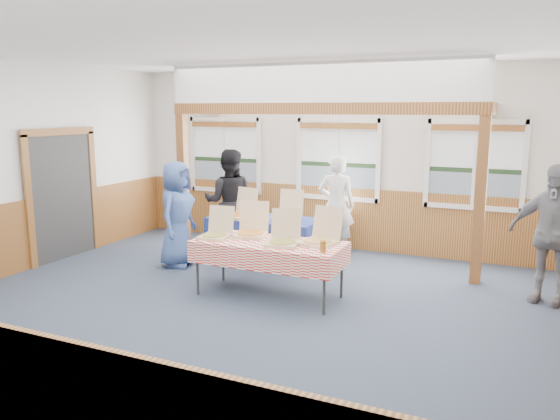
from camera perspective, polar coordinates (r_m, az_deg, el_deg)
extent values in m
plane|color=#2B3746|center=(6.99, -3.32, -10.30)|extent=(8.00, 8.00, 0.00)
plane|color=white|center=(6.58, -3.63, 16.75)|extent=(8.00, 8.00, 0.00)
plane|color=silver|center=(9.81, 6.14, 5.29)|extent=(8.00, 0.00, 8.00)
plane|color=silver|center=(9.16, -26.24, 3.90)|extent=(0.00, 8.00, 8.00)
cube|color=brown|center=(9.94, 5.98, -0.76)|extent=(7.98, 0.05, 1.10)
cube|color=brown|center=(4.29, -26.60, -17.47)|extent=(7.98, 0.05, 1.10)
cube|color=brown|center=(9.31, -25.62, -2.53)|extent=(0.05, 6.98, 1.10)
cube|color=#2D2D2D|center=(9.79, -21.79, 1.34)|extent=(0.06, 1.30, 2.10)
cube|color=white|center=(10.78, -5.72, 2.07)|extent=(1.52, 0.05, 0.08)
cube|color=white|center=(10.67, -5.86, 9.42)|extent=(1.52, 0.05, 0.08)
cube|color=white|center=(11.09, -9.12, 5.81)|extent=(0.08, 0.05, 1.46)
cube|color=white|center=(10.35, -2.23, 5.61)|extent=(0.08, 0.05, 1.46)
cube|color=white|center=(10.70, -5.79, 5.72)|extent=(0.05, 0.05, 1.30)
cube|color=slate|center=(10.77, -5.65, 3.67)|extent=(1.40, 0.02, 0.52)
cube|color=#1D351A|center=(10.74, -5.68, 5.26)|extent=(1.40, 0.02, 0.08)
cube|color=silver|center=(10.71, -5.71, 7.33)|extent=(1.40, 0.02, 0.70)
cube|color=brown|center=(10.65, -5.91, 8.88)|extent=(1.40, 0.07, 0.10)
cube|color=white|center=(9.84, 5.96, 1.26)|extent=(1.52, 0.05, 0.08)
cube|color=white|center=(9.72, 6.11, 9.31)|extent=(1.52, 0.05, 0.08)
cube|color=white|center=(10.01, 1.99, 5.44)|extent=(0.08, 0.05, 1.46)
cube|color=white|center=(9.55, 10.26, 5.04)|extent=(0.08, 0.05, 1.46)
cube|color=white|center=(9.75, 6.03, 5.26)|extent=(0.05, 0.05, 1.30)
cube|color=slate|center=(9.83, 6.06, 3.02)|extent=(1.40, 0.02, 0.52)
cube|color=#1D351A|center=(9.80, 6.10, 4.75)|extent=(1.40, 0.02, 0.08)
cube|color=silver|center=(9.77, 6.14, 7.02)|extent=(1.40, 0.02, 0.70)
cube|color=brown|center=(9.70, 6.06, 8.72)|extent=(1.40, 0.07, 0.10)
cube|color=white|center=(9.38, 19.39, 0.26)|extent=(1.52, 0.05, 0.08)
cube|color=white|center=(9.25, 19.91, 8.70)|extent=(1.52, 0.05, 0.08)
cube|color=white|center=(9.38, 15.14, 4.75)|extent=(0.08, 0.05, 1.46)
cube|color=white|center=(9.26, 24.22, 4.12)|extent=(0.08, 0.05, 1.46)
cube|color=white|center=(9.29, 19.65, 4.45)|extent=(0.05, 0.05, 1.30)
cube|color=slate|center=(9.38, 19.52, 2.10)|extent=(1.40, 0.02, 0.52)
cube|color=#1D351A|center=(9.34, 19.64, 3.92)|extent=(1.40, 0.02, 0.08)
cube|color=silver|center=(9.31, 19.78, 6.30)|extent=(1.40, 0.02, 0.70)
cube|color=brown|center=(9.24, 19.87, 8.08)|extent=(1.40, 0.07, 0.10)
cube|color=#583313|center=(9.89, -10.07, 2.89)|extent=(0.15, 0.15, 2.40)
cube|color=#583313|center=(8.20, 20.17, 0.86)|extent=(0.15, 0.15, 2.40)
cube|color=#583313|center=(8.64, 3.72, 10.54)|extent=(5.15, 0.18, 0.18)
cylinder|color=#2D2D2D|center=(8.97, -7.13, -3.22)|extent=(0.04, 0.04, 0.73)
cylinder|color=#2D2D2D|center=(9.47, -5.26, -2.46)|extent=(0.04, 0.04, 0.73)
cylinder|color=#2D2D2D|center=(8.27, 2.36, -4.33)|extent=(0.04, 0.04, 0.73)
cylinder|color=#2D2D2D|center=(8.81, 3.82, -3.42)|extent=(0.04, 0.04, 0.73)
cube|color=#2D2D2D|center=(8.77, -1.72, -0.99)|extent=(1.81, 1.00, 0.03)
cube|color=navy|center=(8.77, -1.72, -0.87)|extent=(1.88, 1.07, 0.01)
cube|color=navy|center=(8.46, -2.87, -2.29)|extent=(1.75, 0.32, 0.28)
cube|color=navy|center=(9.14, -0.65, -1.32)|extent=(1.75, 0.32, 0.28)
cylinder|color=#2D2D2D|center=(7.47, -8.62, -6.08)|extent=(0.04, 0.04, 0.73)
cylinder|color=#2D2D2D|center=(8.03, -5.97, -4.84)|extent=(0.04, 0.04, 0.73)
cylinder|color=#2D2D2D|center=(6.70, 4.64, -7.97)|extent=(0.04, 0.04, 0.73)
cylinder|color=#2D2D2D|center=(7.31, 6.47, -6.39)|extent=(0.04, 0.04, 0.73)
cube|color=#2D2D2D|center=(7.23, -1.17, -3.48)|extent=(1.97, 0.91, 0.03)
cube|color=red|center=(7.23, -1.17, -3.34)|extent=(2.04, 0.98, 0.01)
cube|color=red|center=(6.89, -2.72, -5.28)|extent=(1.99, 0.12, 0.28)
cube|color=red|center=(7.64, 0.23, -3.68)|extent=(1.99, 0.12, 0.28)
cube|color=#D9B291|center=(8.81, -4.49, -0.65)|extent=(0.50, 0.50, 0.05)
cylinder|color=gold|center=(8.81, -4.49, -0.46)|extent=(0.43, 0.43, 0.01)
cube|color=#D9B291|center=(8.96, -3.45, 1.03)|extent=(0.43, 0.18, 0.41)
cube|color=#D9B291|center=(8.72, 0.69, -0.74)|extent=(0.42, 0.42, 0.04)
cylinder|color=#DBC065|center=(8.72, 0.69, -0.55)|extent=(0.37, 0.37, 0.01)
cube|color=#D9B291|center=(8.91, 1.22, 0.91)|extent=(0.40, 0.12, 0.39)
cube|color=#D9B291|center=(7.45, -6.86, -2.79)|extent=(0.40, 0.40, 0.04)
cylinder|color=gold|center=(7.44, -6.87, -2.58)|extent=(0.35, 0.35, 0.01)
cube|color=#D9B291|center=(7.60, -6.15, -0.94)|extent=(0.38, 0.12, 0.37)
cube|color=#D9B291|center=(7.50, -3.10, -2.62)|extent=(0.50, 0.50, 0.05)
cylinder|color=gold|center=(7.50, -3.10, -2.39)|extent=(0.44, 0.44, 0.01)
cube|color=#D9B291|center=(7.69, -2.70, -0.57)|extent=(0.42, 0.20, 0.41)
cube|color=#D9B291|center=(7.01, 0.25, -3.54)|extent=(0.47, 0.47, 0.04)
cylinder|color=gold|center=(7.00, 0.25, -3.31)|extent=(0.41, 0.41, 0.01)
cube|color=#D9B291|center=(7.19, 0.65, -1.43)|extent=(0.41, 0.17, 0.39)
cube|color=#D9B291|center=(7.06, 3.95, -3.45)|extent=(0.49, 0.49, 0.05)
cylinder|color=#DBC065|center=(7.05, 3.95, -3.21)|extent=(0.43, 0.43, 0.01)
cube|color=#D9B291|center=(7.23, 5.01, -1.28)|extent=(0.43, 0.17, 0.42)
cylinder|color=black|center=(9.11, -5.96, -0.36)|extent=(0.41, 0.41, 0.03)
cylinder|color=silver|center=(9.11, -5.97, -0.21)|extent=(0.09, 0.09, 0.04)
sphere|color=#32732B|center=(9.05, -5.35, -0.23)|extent=(0.09, 0.09, 0.09)
sphere|color=#B6B8A6|center=(9.15, -5.31, -0.12)|extent=(0.09, 0.09, 0.09)
sphere|color=#32732B|center=(9.21, -5.76, -0.05)|extent=(0.09, 0.09, 0.09)
sphere|color=#B6B8A6|center=(9.20, -6.36, -0.08)|extent=(0.09, 0.09, 0.09)
sphere|color=#32732B|center=(9.12, -6.68, -0.18)|extent=(0.09, 0.09, 0.09)
sphere|color=#B6B8A6|center=(9.03, -6.46, -0.28)|extent=(0.09, 0.09, 0.09)
sphere|color=#32732B|center=(9.00, -5.86, -0.31)|extent=(0.09, 0.09, 0.09)
cylinder|color=#8E5817|center=(6.66, 4.52, -3.86)|extent=(0.07, 0.07, 0.15)
imported|color=silver|center=(9.40, 5.90, 0.52)|extent=(0.71, 0.55, 1.72)
imported|color=black|center=(9.45, -5.33, 0.87)|extent=(1.07, 0.96, 1.81)
imported|color=#3A5592|center=(8.80, -10.71, -0.43)|extent=(0.63, 0.88, 1.68)
imported|color=gray|center=(7.81, 26.49, -2.27)|extent=(1.15, 0.76, 1.81)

